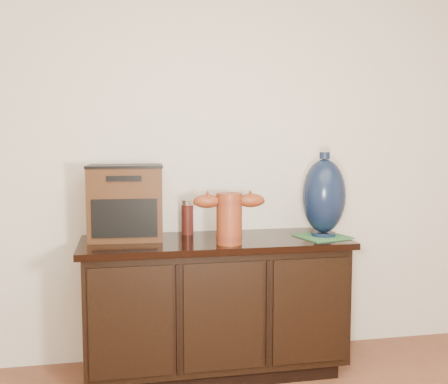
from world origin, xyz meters
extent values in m
plane|color=beige|center=(0.00, 2.50, 1.30)|extent=(4.50, 0.00, 4.50)
cube|color=black|center=(0.00, 2.23, 0.04)|extent=(1.29, 0.45, 0.08)
cube|color=black|center=(0.00, 2.23, 0.40)|extent=(1.40, 0.50, 0.64)
cube|color=black|center=(0.00, 2.23, 0.74)|extent=(1.46, 0.56, 0.03)
cube|color=black|center=(-0.47, 1.97, 0.40)|extent=(0.41, 0.01, 0.56)
cube|color=black|center=(0.00, 1.97, 0.40)|extent=(0.41, 0.01, 0.56)
cube|color=black|center=(0.47, 1.97, 0.40)|extent=(0.41, 0.01, 0.56)
cylinder|color=maroon|center=(0.05, 2.07, 0.89)|extent=(0.14, 0.14, 0.27)
cylinder|color=#39110B|center=(0.05, 2.07, 0.79)|extent=(0.15, 0.15, 0.03)
cylinder|color=#39110B|center=(0.05, 2.07, 0.98)|extent=(0.15, 0.15, 0.03)
ellipsoid|color=maroon|center=(-0.07, 2.08, 0.98)|extent=(0.15, 0.08, 0.07)
ellipsoid|color=maroon|center=(0.16, 2.07, 0.98)|extent=(0.15, 0.08, 0.07)
cube|color=#3A1F0E|center=(-0.48, 2.35, 0.95)|extent=(0.41, 0.34, 0.39)
cube|color=black|center=(-0.49, 2.18, 0.89)|extent=(0.34, 0.03, 0.20)
cube|color=black|center=(-0.48, 2.35, 1.16)|extent=(0.42, 0.35, 0.01)
cube|color=#2D6533|center=(0.60, 2.17, 0.76)|extent=(0.31, 0.31, 0.01)
cylinder|color=black|center=(0.61, 2.17, 0.77)|extent=(0.14, 0.14, 0.02)
ellipsoid|color=black|center=(0.61, 2.17, 0.99)|extent=(0.29, 0.29, 0.41)
cylinder|color=black|center=(0.61, 2.17, 1.21)|extent=(0.06, 0.06, 0.04)
cylinder|color=#59180F|center=(-0.13, 2.40, 0.84)|extent=(0.07, 0.07, 0.17)
cylinder|color=silver|center=(-0.13, 2.40, 0.94)|extent=(0.06, 0.06, 0.03)
camera|label=1|loc=(-0.50, -0.57, 1.29)|focal=42.00mm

